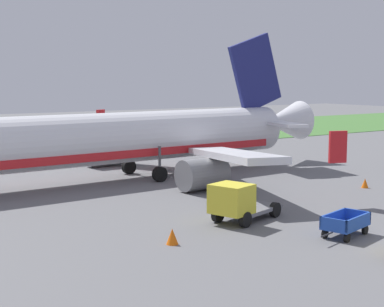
{
  "coord_description": "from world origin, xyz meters",
  "views": [
    {
      "loc": [
        -22.41,
        -14.42,
        7.44
      ],
      "look_at": [
        -2.22,
        15.6,
        2.8
      ],
      "focal_mm": 54.79,
      "sensor_mm": 36.0,
      "label": 1
    }
  ],
  "objects_px": {
    "airplane": "(126,139)",
    "traffic_cone_near_plane": "(172,236)",
    "service_truck_beside_carts": "(237,202)",
    "baggage_cart_third_in_row": "(345,224)",
    "traffic_cone_mid_apron": "(365,183)"
  },
  "relations": [
    {
      "from": "traffic_cone_near_plane",
      "to": "traffic_cone_mid_apron",
      "type": "height_order",
      "value": "traffic_cone_near_plane"
    },
    {
      "from": "airplane",
      "to": "traffic_cone_near_plane",
      "type": "bearing_deg",
      "value": -110.96
    },
    {
      "from": "airplane",
      "to": "baggage_cart_third_in_row",
      "type": "xyz_separation_m",
      "value": [
        1.27,
        -19.8,
        -2.45
      ]
    },
    {
      "from": "service_truck_beside_carts",
      "to": "traffic_cone_mid_apron",
      "type": "xyz_separation_m",
      "value": [
        13.39,
        2.83,
        -0.78
      ]
    },
    {
      "from": "baggage_cart_third_in_row",
      "to": "traffic_cone_mid_apron",
      "type": "relative_size",
      "value": 5.61
    },
    {
      "from": "service_truck_beside_carts",
      "to": "airplane",
      "type": "bearing_deg",
      "value": 84.69
    },
    {
      "from": "baggage_cart_third_in_row",
      "to": "service_truck_beside_carts",
      "type": "height_order",
      "value": "service_truck_beside_carts"
    },
    {
      "from": "service_truck_beside_carts",
      "to": "traffic_cone_near_plane",
      "type": "bearing_deg",
      "value": -162.93
    },
    {
      "from": "airplane",
      "to": "service_truck_beside_carts",
      "type": "bearing_deg",
      "value": -95.31
    },
    {
      "from": "service_truck_beside_carts",
      "to": "traffic_cone_near_plane",
      "type": "relative_size",
      "value": 6.46
    },
    {
      "from": "baggage_cart_third_in_row",
      "to": "traffic_cone_mid_apron",
      "type": "distance_m",
      "value": 13.24
    },
    {
      "from": "baggage_cart_third_in_row",
      "to": "traffic_cone_near_plane",
      "type": "distance_m",
      "value": 8.29
    },
    {
      "from": "airplane",
      "to": "service_truck_beside_carts",
      "type": "distance_m",
      "value": 15.07
    },
    {
      "from": "airplane",
      "to": "baggage_cart_third_in_row",
      "type": "distance_m",
      "value": 19.99
    },
    {
      "from": "traffic_cone_near_plane",
      "to": "traffic_cone_mid_apron",
      "type": "bearing_deg",
      "value": 13.32
    }
  ]
}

